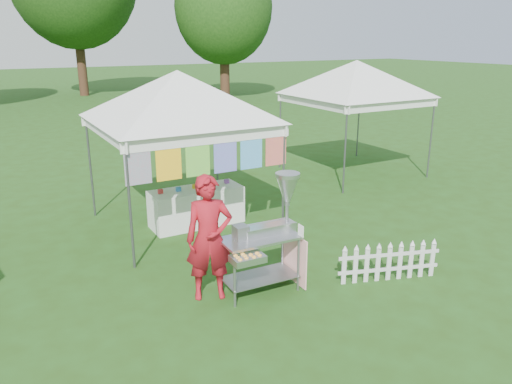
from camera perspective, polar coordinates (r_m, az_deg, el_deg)
ground at (r=7.20m, az=2.38°, el=-12.47°), size 120.00×120.00×0.00m
canopy_main at (r=9.41m, az=-9.00°, el=13.53°), size 4.24×4.24×3.45m
canopy_right at (r=13.57m, az=11.47°, el=14.53°), size 4.24×4.24×3.45m
tree_right at (r=30.41m, az=-3.73°, el=20.33°), size 5.60×5.60×8.42m
donut_cart at (r=7.12m, az=1.80°, el=-3.74°), size 1.27×0.82×1.73m
vendor at (r=6.99m, az=-5.37°, el=-5.27°), size 0.76×0.62×1.80m
picket_fence at (r=7.93m, az=14.95°, el=-7.82°), size 1.54×0.54×0.56m
display_table at (r=9.92m, az=-6.81°, el=-1.67°), size 1.80×0.70×0.73m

